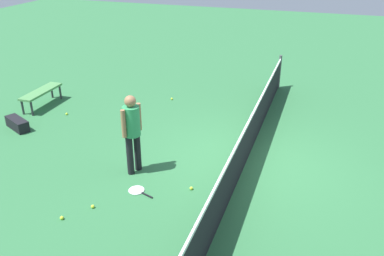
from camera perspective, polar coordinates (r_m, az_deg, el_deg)
ground_plane at (r=9.09m, az=7.63°, el=-4.51°), size 40.00×40.00×0.00m
court_net at (r=8.85m, az=7.81°, el=-1.70°), size 10.09×0.09×1.07m
player_near_side at (r=8.23m, az=-8.41°, el=0.01°), size 0.52×0.43×1.70m
tennis_racket_near_player at (r=8.06m, az=-7.65°, el=-8.70°), size 0.40×0.61×0.03m
tennis_ball_near_player at (r=7.62m, az=-17.78°, el=-11.90°), size 0.07×0.07×0.07m
tennis_ball_by_net at (r=11.96m, az=-8.63°, el=3.19°), size 0.07×0.07×0.07m
tennis_ball_midcourt at (r=7.75m, az=-13.75°, el=-10.64°), size 0.07×0.07×0.07m
tennis_ball_baseline at (r=11.76m, az=-17.16°, el=1.91°), size 0.07×0.07×0.07m
tennis_ball_stray_left at (r=8.02m, az=-0.10°, el=-8.44°), size 0.07×0.07×0.07m
tennis_ball_stray_right at (r=12.30m, az=-2.84°, el=4.11°), size 0.07×0.07×0.07m
courtside_bench at (r=12.46m, az=-20.38°, el=4.66°), size 1.51×0.43×0.48m
equipment_bag at (r=11.34m, az=-23.35°, el=0.61°), size 0.60×0.84×0.28m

